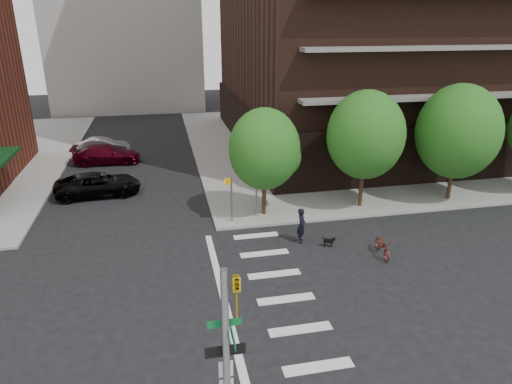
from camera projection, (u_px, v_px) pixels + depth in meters
name	position (u px, v px, depth m)	size (l,w,h in m)	color
ground	(214.00, 308.00, 18.20)	(120.00, 120.00, 0.00)	black
sidewalk_ne	(397.00, 139.00, 43.62)	(39.00, 33.00, 0.15)	gray
crosswalk	(267.00, 301.00, 18.62)	(3.85, 13.00, 0.01)	silver
tree_a	(264.00, 149.00, 25.31)	(4.00, 4.00, 5.90)	#301E11
tree_b	(366.00, 135.00, 26.28)	(4.50, 4.50, 6.65)	#301E11
tree_c	(458.00, 132.00, 27.47)	(5.00, 5.00, 6.80)	#301E11
pedestrian_signal	(237.00, 192.00, 25.23)	(2.18, 0.67, 2.60)	slate
parked_car_black	(98.00, 184.00, 29.61)	(5.36, 2.47, 1.49)	black
parked_car_maroon	(107.00, 154.00, 36.15)	(5.19, 2.11, 1.50)	#440312
parked_car_silver	(103.00, 146.00, 38.68)	(4.31, 1.50, 1.42)	#9C9DA2
scooter	(383.00, 246.00, 22.11)	(0.67, 1.92, 1.01)	maroon
dog_walker	(302.00, 225.00, 23.31)	(0.44, 0.68, 1.86)	black
dog	(329.00, 241.00, 23.02)	(0.60, 0.34, 0.50)	black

